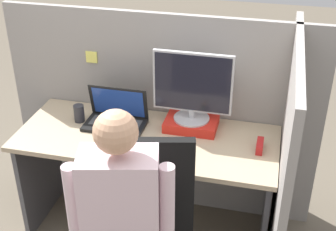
# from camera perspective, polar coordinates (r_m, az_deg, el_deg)

# --- Properties ---
(cubicle_panel_back) EXTENTS (2.05, 0.05, 1.38)m
(cubicle_panel_back) POSITION_cam_1_polar(r_m,az_deg,el_deg) (3.08, -0.87, 0.06)
(cubicle_panel_back) COLOR gray
(cubicle_panel_back) RESTS_ON ground
(cubicle_panel_right) EXTENTS (0.04, 1.26, 1.38)m
(cubicle_panel_right) POSITION_cam_1_polar(r_m,az_deg,el_deg) (2.67, 13.86, -6.07)
(cubicle_panel_right) COLOR gray
(cubicle_panel_right) RESTS_ON ground
(desk) EXTENTS (1.55, 0.63, 0.73)m
(desk) POSITION_cam_1_polar(r_m,az_deg,el_deg) (2.88, -2.56, -5.48)
(desk) COLOR tan
(desk) RESTS_ON ground
(paper_box) EXTENTS (0.32, 0.23, 0.06)m
(paper_box) POSITION_cam_1_polar(r_m,az_deg,el_deg) (2.85, 2.87, -0.93)
(paper_box) COLOR red
(paper_box) RESTS_ON desk
(monitor) EXTENTS (0.47, 0.22, 0.43)m
(monitor) POSITION_cam_1_polar(r_m,az_deg,el_deg) (2.74, 3.01, 3.51)
(monitor) COLOR #B2B2B7
(monitor) RESTS_ON paper_box
(laptop) EXTENTS (0.37, 0.22, 0.23)m
(laptop) POSITION_cam_1_polar(r_m,az_deg,el_deg) (2.89, -6.37, -0.29)
(laptop) COLOR black
(laptop) RESTS_ON desk
(mouse) EXTENTS (0.07, 0.05, 0.04)m
(mouse) POSITION_cam_1_polar(r_m,az_deg,el_deg) (2.68, -3.98, -3.42)
(mouse) COLOR silver
(mouse) RESTS_ON desk
(stapler) EXTENTS (0.04, 0.12, 0.05)m
(stapler) POSITION_cam_1_polar(r_m,az_deg,el_deg) (2.69, 11.12, -3.66)
(stapler) COLOR #A31919
(stapler) RESTS_ON desk
(carrot_toy) EXTENTS (0.04, 0.12, 0.04)m
(carrot_toy) POSITION_cam_1_polar(r_m,az_deg,el_deg) (2.60, 2.31, -4.44)
(carrot_toy) COLOR orange
(carrot_toy) RESTS_ON desk
(person) EXTENTS (0.47, 0.46, 1.32)m
(person) POSITION_cam_1_polar(r_m,az_deg,el_deg) (2.13, -6.44, -13.45)
(person) COLOR black
(person) RESTS_ON ground
(pen_cup) EXTENTS (0.06, 0.06, 0.11)m
(pen_cup) POSITION_cam_1_polar(r_m,az_deg,el_deg) (2.96, -10.79, 0.26)
(pen_cup) COLOR #28282D
(pen_cup) RESTS_ON desk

